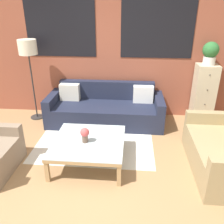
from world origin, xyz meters
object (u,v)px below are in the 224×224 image
(floor_lamp, at_px, (28,51))
(potted_plant, at_px, (210,52))
(flower_vase, at_px, (85,134))
(couch_dark, at_px, (105,109))
(coffee_table, at_px, (89,143))
(drawer_cabinet, at_px, (203,94))

(floor_lamp, bearing_deg, potted_plant, 2.52)
(flower_vase, bearing_deg, couch_dark, 84.75)
(couch_dark, distance_m, coffee_table, 1.42)
(coffee_table, xyz_separation_m, flower_vase, (-0.04, -0.04, 0.18))
(coffee_table, relative_size, potted_plant, 2.46)
(floor_lamp, distance_m, flower_vase, 2.23)
(floor_lamp, xyz_separation_m, potted_plant, (3.45, 0.15, 0.01))
(couch_dark, height_order, floor_lamp, floor_lamp)
(potted_plant, height_order, flower_vase, potted_plant)
(couch_dark, bearing_deg, flower_vase, -95.25)
(floor_lamp, bearing_deg, couch_dark, -2.65)
(drawer_cabinet, height_order, potted_plant, potted_plant)
(drawer_cabinet, height_order, flower_vase, drawer_cabinet)
(coffee_table, bearing_deg, flower_vase, -135.34)
(couch_dark, distance_m, drawer_cabinet, 2.00)
(couch_dark, relative_size, drawer_cabinet, 1.94)
(couch_dark, bearing_deg, drawer_cabinet, 6.43)
(floor_lamp, height_order, drawer_cabinet, floor_lamp)
(potted_plant, bearing_deg, flower_vase, -141.37)
(couch_dark, height_order, flower_vase, couch_dark)
(floor_lamp, height_order, potted_plant, floor_lamp)
(coffee_table, height_order, floor_lamp, floor_lamp)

